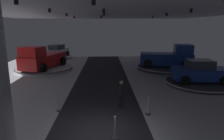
{
  "coord_description": "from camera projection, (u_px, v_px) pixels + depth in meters",
  "views": [
    {
      "loc": [
        0.25,
        -7.68,
        4.49
      ],
      "look_at": [
        0.74,
        6.27,
        1.4
      ],
      "focal_mm": 32.12,
      "sensor_mm": 36.0,
      "label": 1
    }
  ],
  "objects": [
    {
      "name": "ground",
      "position": [
        100.0,
        135.0,
        8.47
      ],
      "size": [
        24.0,
        44.0,
        0.06
      ],
      "color": "#B2B2B7"
    },
    {
      "name": "display_platform_far_left",
      "position": [
        44.0,
        69.0,
        20.6
      ],
      "size": [
        5.68,
        5.68,
        0.3
      ],
      "color": "#B7B7BC",
      "rests_on": "ground"
    },
    {
      "name": "pickup_truck_far_left",
      "position": [
        42.0,
        59.0,
        20.07
      ],
      "size": [
        3.88,
        5.69,
        2.3
      ],
      "color": "red",
      "rests_on": "display_platform_far_left"
    },
    {
      "name": "display_platform_far_right",
      "position": [
        165.0,
        67.0,
        21.29
      ],
      "size": [
        6.01,
        6.01,
        0.32
      ],
      "color": "#333338",
      "rests_on": "ground"
    },
    {
      "name": "pickup_truck_far_right",
      "position": [
        169.0,
        57.0,
        21.0
      ],
      "size": [
        5.6,
        3.45,
        2.3
      ],
      "color": "navy",
      "rests_on": "display_platform_far_right"
    },
    {
      "name": "display_platform_deep_left",
      "position": [
        56.0,
        58.0,
        28.15
      ],
      "size": [
        4.65,
        4.65,
        0.22
      ],
      "color": "#B7B7BC",
      "rests_on": "ground"
    },
    {
      "name": "display_car_deep_left",
      "position": [
        56.0,
        51.0,
        27.99
      ],
      "size": [
        3.26,
        4.56,
        1.71
      ],
      "color": "silver",
      "rests_on": "display_platform_deep_left"
    },
    {
      "name": "display_platform_mid_right",
      "position": [
        200.0,
        83.0,
        15.72
      ],
      "size": [
        5.28,
        5.28,
        0.23
      ],
      "color": "#333338",
      "rests_on": "ground"
    },
    {
      "name": "display_car_mid_right",
      "position": [
        200.0,
        72.0,
        15.54
      ],
      "size": [
        4.35,
        2.49,
        1.71
      ],
      "color": "navy",
      "rests_on": "display_platform_mid_right"
    },
    {
      "name": "visitor_walking_near",
      "position": [
        121.0,
        92.0,
        11.0
      ],
      "size": [
        0.32,
        0.32,
        1.59
      ],
      "color": "black",
      "rests_on": "ground"
    },
    {
      "name": "stanchion_a",
      "position": [
        148.0,
        108.0,
        10.3
      ],
      "size": [
        0.28,
        0.28,
        1.01
      ],
      "color": "#333338",
      "rests_on": "ground"
    },
    {
      "name": "stanchion_b",
      "position": [
        115.0,
        130.0,
        8.06
      ],
      "size": [
        0.28,
        0.28,
        1.01
      ],
      "color": "#333338",
      "rests_on": "ground"
    },
    {
      "name": "stanchion_c",
      "position": [
        59.0,
        105.0,
        10.69
      ],
      "size": [
        0.28,
        0.28,
        1.01
      ],
      "color": "#333338",
      "rests_on": "ground"
    }
  ]
}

